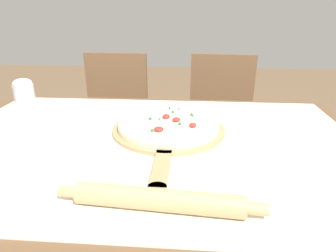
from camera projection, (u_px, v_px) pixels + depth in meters
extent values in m
cube|color=brown|center=(149.00, 147.00, 0.97)|extent=(1.43, 0.97, 0.03)
cylinder|color=brown|center=(36.00, 170.00, 1.55)|extent=(0.06, 0.06, 0.70)
cylinder|color=brown|center=(297.00, 180.00, 1.46)|extent=(0.06, 0.06, 0.70)
cube|color=white|center=(149.00, 142.00, 0.96)|extent=(1.35, 0.89, 0.00)
cylinder|color=tan|center=(169.00, 129.00, 1.04)|extent=(0.39, 0.39, 0.01)
cube|color=tan|center=(161.00, 168.00, 0.79)|extent=(0.05, 0.20, 0.01)
cylinder|color=tan|center=(157.00, 189.00, 0.70)|extent=(0.05, 0.05, 0.01)
cylinder|color=beige|center=(169.00, 125.00, 1.04)|extent=(0.35, 0.35, 0.02)
torus|color=beige|center=(169.00, 123.00, 1.03)|extent=(0.35, 0.35, 0.02)
cylinder|color=white|center=(169.00, 123.00, 1.03)|extent=(0.31, 0.31, 0.00)
ellipsoid|color=red|center=(159.00, 129.00, 0.96)|extent=(0.03, 0.03, 0.01)
ellipsoid|color=red|center=(193.00, 125.00, 0.99)|extent=(0.03, 0.03, 0.01)
ellipsoid|color=red|center=(166.00, 116.00, 1.07)|extent=(0.03, 0.03, 0.02)
ellipsoid|color=red|center=(176.00, 119.00, 1.04)|extent=(0.03, 0.03, 0.01)
cube|color=#387533|center=(179.00, 109.00, 1.15)|extent=(0.01, 0.01, 0.01)
cube|color=#387533|center=(160.00, 119.00, 1.06)|extent=(0.01, 0.01, 0.01)
cube|color=#387533|center=(180.00, 124.00, 1.01)|extent=(0.01, 0.01, 0.01)
cube|color=#387533|center=(152.00, 131.00, 0.95)|extent=(0.01, 0.01, 0.01)
cube|color=#387533|center=(150.00, 119.00, 1.05)|extent=(0.01, 0.01, 0.01)
cube|color=#387533|center=(173.00, 112.00, 1.12)|extent=(0.01, 0.01, 0.01)
cube|color=#387533|center=(170.00, 108.00, 1.16)|extent=(0.01, 0.01, 0.01)
cube|color=#387533|center=(193.00, 116.00, 1.08)|extent=(0.01, 0.01, 0.01)
cube|color=#387533|center=(192.00, 114.00, 1.09)|extent=(0.01, 0.01, 0.01)
cylinder|color=tan|center=(159.00, 200.00, 0.64)|extent=(0.36, 0.08, 0.05)
cylinder|color=tan|center=(69.00, 191.00, 0.66)|extent=(0.05, 0.03, 0.03)
cylinder|color=tan|center=(258.00, 209.00, 0.61)|extent=(0.05, 0.03, 0.03)
cube|color=brown|center=(112.00, 134.00, 1.79)|extent=(0.41, 0.41, 0.02)
cube|color=brown|center=(117.00, 88.00, 1.87)|extent=(0.38, 0.04, 0.44)
cylinder|color=brown|center=(81.00, 178.00, 1.74)|extent=(0.04, 0.04, 0.41)
cylinder|color=brown|center=(135.00, 181.00, 1.71)|extent=(0.04, 0.04, 0.41)
cylinder|color=brown|center=(98.00, 153.00, 2.03)|extent=(0.04, 0.04, 0.41)
cylinder|color=brown|center=(144.00, 155.00, 2.01)|extent=(0.04, 0.04, 0.41)
cube|color=brown|center=(218.00, 137.00, 1.75)|extent=(0.44, 0.44, 0.02)
cube|color=brown|center=(222.00, 91.00, 1.83)|extent=(0.38, 0.08, 0.44)
cylinder|color=brown|center=(187.00, 181.00, 1.71)|extent=(0.04, 0.04, 0.41)
cylinder|color=brown|center=(244.00, 187.00, 1.66)|extent=(0.04, 0.04, 0.41)
cylinder|color=brown|center=(193.00, 155.00, 2.00)|extent=(0.04, 0.04, 0.41)
cylinder|color=brown|center=(242.00, 159.00, 1.95)|extent=(0.04, 0.04, 0.41)
cylinder|color=#B2B7BC|center=(25.00, 96.00, 1.27)|extent=(0.08, 0.08, 0.09)
ellipsoid|color=white|center=(22.00, 83.00, 1.25)|extent=(0.08, 0.08, 0.04)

